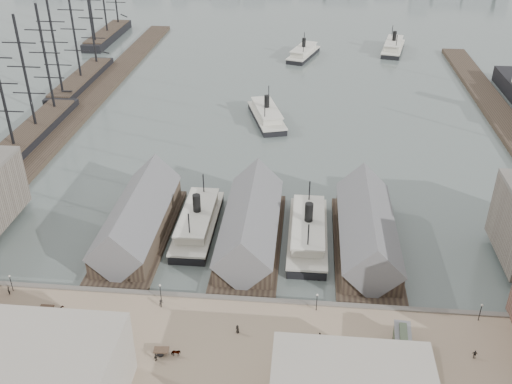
# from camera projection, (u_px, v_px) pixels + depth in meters

# --- Properties ---
(ground) EXTENTS (900.00, 900.00, 0.00)m
(ground) POSITION_uv_depth(u_px,v_px,m) (242.00, 290.00, 116.55)
(ground) COLOR #4B5753
(ground) RESTS_ON ground
(quay) EXTENTS (180.00, 30.00, 2.00)m
(quay) POSITION_uv_depth(u_px,v_px,m) (229.00, 359.00, 98.77)
(quay) COLOR #8B755D
(quay) RESTS_ON ground
(seawall) EXTENTS (180.00, 1.20, 2.30)m
(seawall) POSITION_uv_depth(u_px,v_px,m) (239.00, 302.00, 111.48)
(seawall) COLOR #59544C
(seawall) RESTS_ON ground
(west_wharf) EXTENTS (10.00, 220.00, 1.60)m
(west_wharf) POSITION_uv_depth(u_px,v_px,m) (89.00, 101.00, 208.10)
(west_wharf) COLOR #2D231C
(west_wharf) RESTS_ON ground
(east_wharf) EXTENTS (10.00, 180.00, 1.60)m
(east_wharf) POSITION_uv_depth(u_px,v_px,m) (509.00, 127.00, 187.54)
(east_wharf) COLOR #2D231C
(east_wharf) RESTS_ON ground
(ferry_shed_west) EXTENTS (14.00, 42.00, 12.60)m
(ferry_shed_west) POSITION_uv_depth(u_px,v_px,m) (138.00, 220.00, 130.95)
(ferry_shed_west) COLOR #2D231C
(ferry_shed_west) RESTS_ON ground
(ferry_shed_center) EXTENTS (14.00, 42.00, 12.60)m
(ferry_shed_center) POSITION_uv_depth(u_px,v_px,m) (251.00, 226.00, 128.82)
(ferry_shed_center) COLOR #2D231C
(ferry_shed_center) RESTS_ON ground
(ferry_shed_east) EXTENTS (14.00, 42.00, 12.60)m
(ferry_shed_east) POSITION_uv_depth(u_px,v_px,m) (367.00, 232.00, 126.70)
(ferry_shed_east) COLOR #2D231C
(ferry_shed_east) RESTS_ON ground
(street_bldg_west) EXTENTS (30.00, 16.00, 12.00)m
(street_bldg_west) POSITION_uv_depth(u_px,v_px,m) (24.00, 371.00, 87.37)
(street_bldg_west) COLOR gray
(street_bldg_west) RESTS_ON quay
(lamp_post_far_w) EXTENTS (0.44, 0.44, 3.92)m
(lamp_post_far_w) POSITION_uv_depth(u_px,v_px,m) (10.00, 280.00, 111.83)
(lamp_post_far_w) COLOR black
(lamp_post_far_w) RESTS_ON quay
(lamp_post_near_w) EXTENTS (0.44, 0.44, 3.92)m
(lamp_post_near_w) POSITION_uv_depth(u_px,v_px,m) (160.00, 289.00, 109.38)
(lamp_post_near_w) COLOR black
(lamp_post_near_w) RESTS_ON quay
(lamp_post_near_e) EXTENTS (0.44, 0.44, 3.92)m
(lamp_post_near_e) POSITION_uv_depth(u_px,v_px,m) (317.00, 299.00, 106.93)
(lamp_post_near_e) COLOR black
(lamp_post_near_e) RESTS_ON quay
(lamp_post_far_e) EXTENTS (0.44, 0.44, 3.92)m
(lamp_post_far_e) POSITION_uv_depth(u_px,v_px,m) (481.00, 309.00, 104.48)
(lamp_post_far_e) COLOR black
(lamp_post_far_e) RESTS_ON quay
(ferry_docked_west) EXTENTS (8.52, 28.39, 10.14)m
(ferry_docked_west) POSITION_uv_depth(u_px,v_px,m) (198.00, 221.00, 134.65)
(ferry_docked_west) COLOR black
(ferry_docked_west) RESTS_ON ground
(ferry_docked_east) EXTENTS (8.80, 29.34, 10.48)m
(ferry_docked_east) POSITION_uv_depth(u_px,v_px,m) (308.00, 231.00, 130.76)
(ferry_docked_east) COLOR black
(ferry_docked_east) RESTS_ON ground
(ferry_open_near) EXTENTS (15.56, 28.27, 9.67)m
(ferry_open_near) POSITION_uv_depth(u_px,v_px,m) (267.00, 115.00, 192.70)
(ferry_open_near) COLOR black
(ferry_open_near) RESTS_ON ground
(ferry_open_mid) EXTENTS (15.20, 27.09, 9.27)m
(ferry_open_mid) POSITION_uv_depth(u_px,v_px,m) (303.00, 53.00, 257.40)
(ferry_open_mid) COLOR black
(ferry_open_mid) RESTS_ON ground
(ferry_open_far) EXTENTS (14.02, 29.10, 9.99)m
(ferry_open_far) POSITION_uv_depth(u_px,v_px,m) (393.00, 47.00, 265.34)
(ferry_open_far) COLOR black
(ferry_open_far) RESTS_ON ground
(sailing_ship_near) EXTENTS (9.35, 64.42, 38.44)m
(sailing_ship_near) POSITION_uv_depth(u_px,v_px,m) (26.00, 138.00, 174.96)
(sailing_ship_near) COLOR black
(sailing_ship_near) RESTS_ON ground
(sailing_ship_mid) EXTENTS (9.07, 52.41, 37.29)m
(sailing_ship_mid) POSITION_uv_depth(u_px,v_px,m) (81.00, 79.00, 223.63)
(sailing_ship_mid) COLOR black
(sailing_ship_mid) RESTS_ON ground
(sailing_ship_far) EXTENTS (9.21, 51.17, 37.86)m
(sailing_ship_far) POSITION_uv_depth(u_px,v_px,m) (108.00, 34.00, 284.36)
(sailing_ship_far) COLOR black
(sailing_ship_far) RESTS_ON ground
(tram) EXTENTS (3.68, 11.08, 3.87)m
(tram) POSITION_uv_depth(u_px,v_px,m) (402.00, 351.00, 96.53)
(tram) COLOR black
(tram) RESTS_ON quay
(horse_cart_left) EXTENTS (4.55, 1.50, 1.43)m
(horse_cart_left) POSITION_uv_depth(u_px,v_px,m) (55.00, 309.00, 107.39)
(horse_cart_left) COLOR black
(horse_cart_left) RESTS_ON quay
(horse_cart_center) EXTENTS (4.83, 1.71, 1.44)m
(horse_cart_center) POSITION_uv_depth(u_px,v_px,m) (170.00, 352.00, 97.86)
(horse_cart_center) COLOR black
(horse_cart_center) RESTS_ON quay
(pedestrian_0) EXTENTS (0.64, 0.76, 1.80)m
(pedestrian_0) POSITION_uv_depth(u_px,v_px,m) (9.00, 291.00, 111.79)
(pedestrian_0) COLOR black
(pedestrian_0) RESTS_ON quay
(pedestrian_1) EXTENTS (1.06, 1.05, 1.72)m
(pedestrian_1) POSITION_uv_depth(u_px,v_px,m) (0.00, 322.00, 104.10)
(pedestrian_1) COLOR black
(pedestrian_1) RESTS_ON quay
(pedestrian_2) EXTENTS (1.04, 1.24, 1.67)m
(pedestrian_2) POSITION_uv_depth(u_px,v_px,m) (161.00, 303.00, 108.66)
(pedestrian_2) COLOR black
(pedestrian_2) RESTS_ON quay
(pedestrian_3) EXTENTS (0.85, 1.03, 1.64)m
(pedestrian_3) POSITION_uv_depth(u_px,v_px,m) (156.00, 357.00, 96.80)
(pedestrian_3) COLOR black
(pedestrian_3) RESTS_ON quay
(pedestrian_4) EXTENTS (0.99, 0.94, 1.70)m
(pedestrian_4) POSITION_uv_depth(u_px,v_px,m) (237.00, 329.00, 102.64)
(pedestrian_4) COLOR black
(pedestrian_4) RESTS_ON quay
(pedestrian_5) EXTENTS (0.68, 0.74, 1.65)m
(pedestrian_5) POSITION_uv_depth(u_px,v_px,m) (314.00, 344.00, 99.41)
(pedestrian_5) COLOR black
(pedestrian_5) RESTS_ON quay
(pedestrian_6) EXTENTS (0.90, 0.97, 1.59)m
(pedestrian_6) POSITION_uv_depth(u_px,v_px,m) (320.00, 336.00, 101.12)
(pedestrian_6) COLOR black
(pedestrian_6) RESTS_ON quay
(pedestrian_8) EXTENTS (0.99, 0.48, 1.64)m
(pedestrian_8) POSITION_uv_depth(u_px,v_px,m) (475.00, 354.00, 97.38)
(pedestrian_8) COLOR black
(pedestrian_8) RESTS_ON quay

